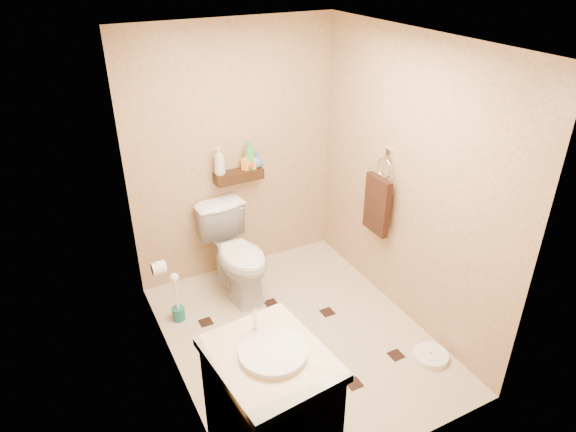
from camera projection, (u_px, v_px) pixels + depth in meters
ground at (298, 337)px, 4.32m from camera, size 2.50×2.50×0.00m
wall_back at (235, 155)px, 4.73m from camera, size 2.00×0.04×2.40m
wall_front at (409, 307)px, 2.78m from camera, size 2.00×0.04×2.40m
wall_left at (165, 244)px, 3.35m from camera, size 0.04×2.50×2.40m
wall_right at (407, 184)px, 4.16m from camera, size 0.04×2.50×2.40m
ceiling at (301, 40)px, 3.18m from camera, size 2.00×2.50×0.02m
wall_shelf at (239, 176)px, 4.75m from camera, size 0.46×0.14×0.10m
floor_accents at (302, 337)px, 4.31m from camera, size 1.34×1.30×0.01m
toilet at (237, 254)px, 4.70m from camera, size 0.53×0.84×0.82m
vanity at (271, 410)px, 3.08m from camera, size 0.68×0.79×1.04m
bathroom_scale at (431, 356)px, 4.09m from camera, size 0.34×0.34×0.06m
toilet_brush at (177, 304)px, 4.44m from camera, size 0.11×0.11×0.48m
towel_ring at (378, 202)px, 4.44m from camera, size 0.12×0.30×0.76m
toilet_paper at (159, 268)px, 4.17m from camera, size 0.12×0.11×0.12m
bottle_a at (219, 161)px, 4.59m from camera, size 0.12×0.12×0.26m
bottle_b at (246, 161)px, 4.72m from camera, size 0.10×0.10×0.16m
bottle_c at (249, 161)px, 4.74m from camera, size 0.16×0.16×0.15m
bottle_d at (250, 155)px, 4.71m from camera, size 0.13×0.13×0.27m
bottle_e at (251, 159)px, 4.74m from camera, size 0.10×0.10×0.18m
bottle_f at (257, 160)px, 4.77m from camera, size 0.16×0.16×0.15m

